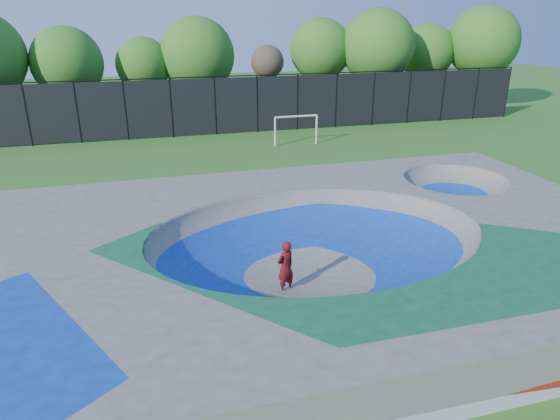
% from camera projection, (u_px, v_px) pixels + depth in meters
% --- Properties ---
extents(ground, '(120.00, 120.00, 0.00)m').
position_uv_depth(ground, '(316.00, 271.00, 16.56)').
color(ground, '#2B601A').
rests_on(ground, ground).
extents(skate_deck, '(22.00, 14.00, 1.50)m').
position_uv_depth(skate_deck, '(317.00, 251.00, 16.29)').
color(skate_deck, gray).
rests_on(skate_deck, ground).
extents(skater, '(0.73, 0.63, 1.70)m').
position_uv_depth(skater, '(285.00, 267.00, 15.03)').
color(skater, red).
rests_on(skater, ground).
extents(skateboard, '(0.81, 0.42, 0.05)m').
position_uv_depth(skateboard, '(285.00, 291.00, 15.33)').
color(skateboard, black).
rests_on(skateboard, ground).
extents(soccer_goal, '(2.93, 0.12, 1.93)m').
position_uv_depth(soccer_goal, '(296.00, 125.00, 32.07)').
color(soccer_goal, silver).
rests_on(soccer_goal, ground).
extents(fence, '(48.09, 0.09, 4.04)m').
position_uv_depth(fence, '(215.00, 105.00, 34.60)').
color(fence, black).
rests_on(fence, ground).
extents(treeline, '(53.93, 7.80, 8.75)m').
position_uv_depth(treeline, '(220.00, 53.00, 38.06)').
color(treeline, '#452D22').
rests_on(treeline, ground).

